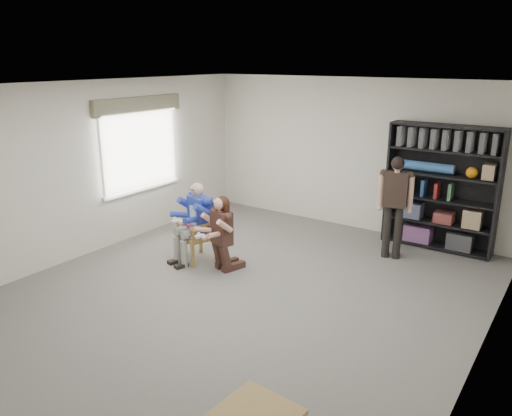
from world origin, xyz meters
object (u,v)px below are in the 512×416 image
Objects in this scene: kneeling_woman at (220,235)px; standing_man at (394,208)px; seated_man at (196,222)px; armchair at (196,231)px; bookshelf at (441,188)px.

standing_man is at bearing 62.63° from kneeling_woman.
seated_man is 0.77× the size of standing_man.
bookshelf is at bearing 59.53° from armchair.
kneeling_woman is 3.78m from bookshelf.
bookshelf is (3.01, 2.74, 0.56)m from armchair.
bookshelf is at bearing 48.44° from standing_man.
standing_man reaches higher than kneeling_woman.
bookshelf is (2.43, 2.86, 0.46)m from kneeling_woman.
bookshelf is at bearing 59.53° from seated_man.
standing_man reaches higher than armchair.
bookshelf reaches higher than armchair.
seated_man is 1.09× the size of kneeling_woman.
armchair is at bearing -174.49° from kneeling_woman.
standing_man is (2.53, 1.86, 0.19)m from seated_man.
bookshelf reaches higher than seated_man.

